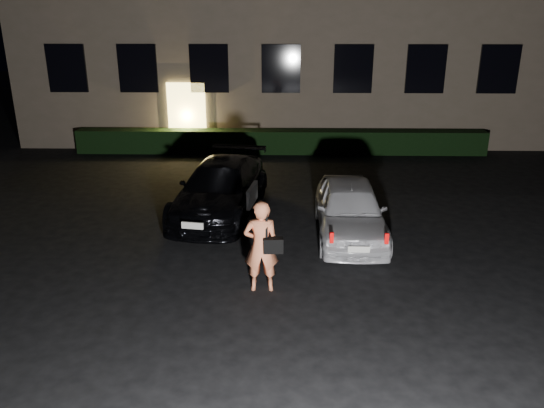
{
  "coord_description": "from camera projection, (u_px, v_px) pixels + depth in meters",
  "views": [
    {
      "loc": [
        0.1,
        -8.69,
        4.85
      ],
      "look_at": [
        -0.13,
        2.0,
        1.02
      ],
      "focal_mm": 35.0,
      "sensor_mm": 36.0,
      "label": 1
    }
  ],
  "objects": [
    {
      "name": "hedge",
      "position": [
        281.0,
        142.0,
        19.56
      ],
      "size": [
        15.0,
        0.7,
        0.85
      ],
      "primitive_type": "cube",
      "color": "black",
      "rests_on": "ground"
    },
    {
      "name": "hatch",
      "position": [
        350.0,
        209.0,
        12.13
      ],
      "size": [
        1.59,
        3.82,
        1.29
      ],
      "rotation": [
        0.0,
        0.0,
        -0.02
      ],
      "color": "silver",
      "rests_on": "ground"
    },
    {
      "name": "sedan",
      "position": [
        221.0,
        188.0,
        13.53
      ],
      "size": [
        2.5,
        4.78,
        1.32
      ],
      "rotation": [
        0.0,
        0.0,
        -0.15
      ],
      "color": "black",
      "rests_on": "ground"
    },
    {
      "name": "man",
      "position": [
        261.0,
        246.0,
        9.63
      ],
      "size": [
        0.74,
        0.46,
        1.76
      ],
      "rotation": [
        0.0,
        0.0,
        3.2
      ],
      "color": "#EB7E51",
      "rests_on": "ground"
    },
    {
      "name": "ground",
      "position": [
        277.0,
        292.0,
        9.82
      ],
      "size": [
        80.0,
        80.0,
        0.0
      ],
      "primitive_type": "plane",
      "color": "black",
      "rests_on": "ground"
    }
  ]
}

